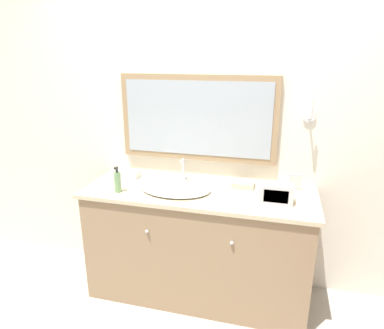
# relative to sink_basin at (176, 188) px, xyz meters

# --- Properties ---
(ground_plane) EXTENTS (14.00, 14.00, 0.00)m
(ground_plane) POSITION_rel_sink_basin_xyz_m (0.17, -0.29, -0.90)
(ground_plane) COLOR #9E998E
(wall_back) EXTENTS (8.00, 0.18, 2.55)m
(wall_back) POSITION_rel_sink_basin_xyz_m (0.16, 0.36, 0.37)
(wall_back) COLOR silver
(wall_back) RESTS_ON ground_plane
(vanity_counter) EXTENTS (1.70, 0.61, 0.88)m
(vanity_counter) POSITION_rel_sink_basin_xyz_m (0.17, 0.02, -0.46)
(vanity_counter) COLOR #937556
(vanity_counter) RESTS_ON ground_plane
(sink_basin) EXTENTS (0.52, 0.42, 0.19)m
(sink_basin) POSITION_rel_sink_basin_xyz_m (0.00, 0.00, 0.00)
(sink_basin) COLOR white
(sink_basin) RESTS_ON vanity_counter
(soap_bottle) EXTENTS (0.05, 0.05, 0.20)m
(soap_bottle) POSITION_rel_sink_basin_xyz_m (-0.40, -0.14, 0.06)
(soap_bottle) COLOR #709966
(soap_bottle) RESTS_ON vanity_counter
(appliance_box) EXTENTS (0.22, 0.11, 0.13)m
(appliance_box) POSITION_rel_sink_basin_xyz_m (0.72, -0.04, 0.05)
(appliance_box) COLOR #BCBCC1
(appliance_box) RESTS_ON vanity_counter
(picture_frame) EXTENTS (0.08, 0.01, 0.12)m
(picture_frame) POSITION_rel_sink_basin_xyz_m (0.85, 0.23, 0.04)
(picture_frame) COLOR #B2B2B7
(picture_frame) RESTS_ON vanity_counter
(hand_towel_near_sink) EXTENTS (0.17, 0.10, 0.05)m
(hand_towel_near_sink) POSITION_rel_sink_basin_xyz_m (-0.46, 0.17, 0.01)
(hand_towel_near_sink) COLOR white
(hand_towel_near_sink) RESTS_ON vanity_counter
(hand_towel_far_corner) EXTENTS (0.16, 0.14, 0.04)m
(hand_towel_far_corner) POSITION_rel_sink_basin_xyz_m (0.47, 0.19, 0.00)
(hand_towel_far_corner) COLOR #B7A899
(hand_towel_far_corner) RESTS_ON vanity_counter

